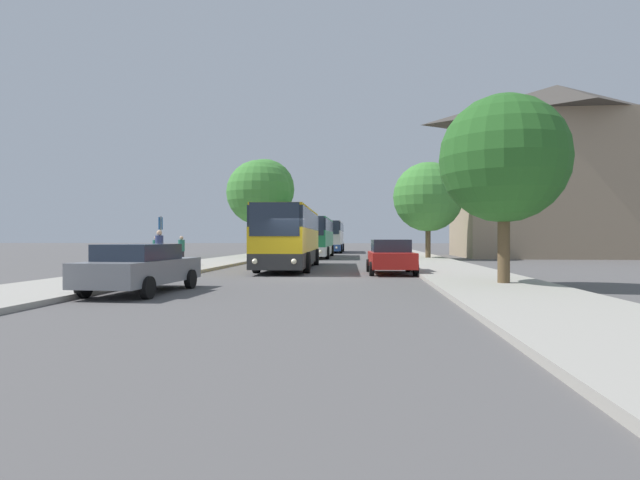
{
  "coord_description": "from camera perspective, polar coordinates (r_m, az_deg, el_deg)",
  "views": [
    {
      "loc": [
        2.76,
        -20.93,
        1.64
      ],
      "look_at": [
        -0.58,
        15.44,
        1.53
      ],
      "focal_mm": 28.0,
      "sensor_mm": 36.0,
      "label": 1
    }
  ],
  "objects": [
    {
      "name": "tree_left_far",
      "position": [
        47.99,
        -6.32,
        5.8
      ],
      "size": [
        5.66,
        5.66,
        9.03
      ],
      "color": "brown",
      "rests_on": "sidewalk_left"
    },
    {
      "name": "bus_stop_sign",
      "position": [
        25.43,
        -17.76,
        0.41
      ],
      "size": [
        0.08,
        0.45,
        2.57
      ],
      "color": "gray",
      "rests_on": "sidewalk_left"
    },
    {
      "name": "sidewalk_left",
      "position": [
        23.15,
        -19.76,
        -3.71
      ],
      "size": [
        4.0,
        120.0,
        0.15
      ],
      "primitive_type": "cube",
      "color": "#A39E93",
      "rests_on": "ground_plane"
    },
    {
      "name": "ground_plane",
      "position": [
        21.17,
        -2.27,
        -4.26
      ],
      "size": [
        300.0,
        300.0,
        0.0
      ],
      "primitive_type": "plane",
      "color": "#565454",
      "rests_on": "ground"
    },
    {
      "name": "parked_car_right_near",
      "position": [
        23.35,
        8.09,
        -1.84
      ],
      "size": [
        2.26,
        4.42,
        1.59
      ],
      "rotation": [
        0.0,
        0.0,
        3.19
      ],
      "color": "red",
      "rests_on": "ground_plane"
    },
    {
      "name": "tree_right_near",
      "position": [
        18.03,
        20.27,
        8.66
      ],
      "size": [
        4.29,
        4.29,
        6.31
      ],
      "color": "brown",
      "rests_on": "sidewalk_right"
    },
    {
      "name": "building_right_background",
      "position": [
        48.81,
        25.46,
        7.13
      ],
      "size": [
        16.76,
        10.96,
        15.13
      ],
      "color": "gray",
      "rests_on": "ground_plane"
    },
    {
      "name": "pedestrian_waiting_near",
      "position": [
        26.63,
        -18.21,
        -1.29
      ],
      "size": [
        0.36,
        0.36,
        1.62
      ],
      "rotation": [
        0.0,
        0.0,
        3.75
      ],
      "color": "#23232D",
      "rests_on": "sidewalk_left"
    },
    {
      "name": "tree_right_mid",
      "position": [
        39.89,
        12.24,
        4.83
      ],
      "size": [
        5.41,
        5.41,
        7.44
      ],
      "color": "brown",
      "rests_on": "sidewalk_right"
    },
    {
      "name": "tree_left_near",
      "position": [
        41.89,
        -6.99,
        5.4
      ],
      "size": [
        5.37,
        5.37,
        8.0
      ],
      "color": "#513D23",
      "rests_on": "sidewalk_left"
    },
    {
      "name": "pedestrian_walking_back",
      "position": [
        23.84,
        -17.9,
        -1.13
      ],
      "size": [
        0.36,
        0.36,
        1.86
      ],
      "rotation": [
        0.0,
        0.0,
        2.92
      ],
      "color": "#23232D",
      "rests_on": "sidewalk_left"
    },
    {
      "name": "bus_front",
      "position": [
        27.09,
        -3.45,
        0.35
      ],
      "size": [
        2.99,
        11.8,
        3.21
      ],
      "rotation": [
        0.0,
        0.0,
        0.04
      ],
      "color": "#2D2D2D",
      "rests_on": "ground_plane"
    },
    {
      "name": "sidewalk_right",
      "position": [
        21.41,
        16.69,
        -4.02
      ],
      "size": [
        4.0,
        120.0,
        0.15
      ],
      "primitive_type": "cube",
      "color": "#A39E93",
      "rests_on": "ground_plane"
    },
    {
      "name": "bus_rear",
      "position": [
        58.84,
        1.27,
        0.43
      ],
      "size": [
        3.02,
        12.15,
        3.56
      ],
      "rotation": [
        0.0,
        0.0,
        0.02
      ],
      "color": "#2D519E",
      "rests_on": "ground_plane"
    },
    {
      "name": "bus_middle",
      "position": [
        42.93,
        -0.48,
        0.37
      ],
      "size": [
        2.83,
        11.59,
        3.33
      ],
      "rotation": [
        0.0,
        0.0,
        0.01
      ],
      "color": "silver",
      "rests_on": "ground_plane"
    },
    {
      "name": "parked_car_left_curb",
      "position": [
        15.9,
        -19.78,
        -2.95
      ],
      "size": [
        2.24,
        4.77,
        1.47
      ],
      "rotation": [
        0.0,
        0.0,
        -0.05
      ],
      "color": "slate",
      "rests_on": "ground_plane"
    },
    {
      "name": "pedestrian_waiting_far",
      "position": [
        28.93,
        -15.55,
        -1.16
      ],
      "size": [
        0.36,
        0.36,
        1.62
      ],
      "rotation": [
        0.0,
        0.0,
        1.77
      ],
      "color": "#23232D",
      "rests_on": "sidewalk_left"
    }
  ]
}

